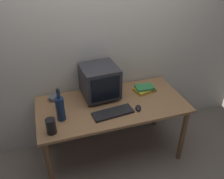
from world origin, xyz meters
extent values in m
plane|color=gray|center=(0.00, 0.00, 0.00)|extent=(6.00, 6.00, 0.00)
cube|color=silver|center=(0.00, 0.45, 1.25)|extent=(4.00, 0.08, 2.50)
cube|color=#9E7047|center=(0.00, 0.00, 0.73)|extent=(1.60, 0.78, 0.03)
cylinder|color=brown|center=(-0.74, -0.33, 0.36)|extent=(0.06, 0.06, 0.71)
cylinder|color=brown|center=(0.74, -0.33, 0.36)|extent=(0.06, 0.06, 0.71)
cylinder|color=brown|center=(-0.74, 0.33, 0.36)|extent=(0.06, 0.06, 0.71)
cylinder|color=brown|center=(0.74, 0.33, 0.36)|extent=(0.06, 0.06, 0.71)
cube|color=#333338|center=(-0.08, 0.19, 0.76)|extent=(0.30, 0.26, 0.03)
cube|color=#333338|center=(-0.08, 0.19, 0.94)|extent=(0.40, 0.40, 0.34)
cube|color=black|center=(-0.07, -0.01, 0.94)|extent=(0.31, 0.03, 0.27)
cube|color=black|center=(-0.05, -0.17, 0.76)|extent=(0.43, 0.19, 0.02)
ellipsoid|color=black|center=(0.23, -0.18, 0.76)|extent=(0.09, 0.11, 0.04)
cylinder|color=navy|center=(-0.55, -0.10, 0.87)|extent=(0.08, 0.08, 0.24)
cylinder|color=navy|center=(-0.55, -0.10, 1.03)|extent=(0.03, 0.03, 0.09)
sphere|color=#262626|center=(-0.55, -0.10, 1.08)|extent=(0.04, 0.04, 0.04)
cylinder|color=#472314|center=(-0.56, 0.09, 0.80)|extent=(0.06, 0.06, 0.11)
cylinder|color=#472314|center=(-0.56, 0.09, 0.87)|extent=(0.02, 0.02, 0.04)
sphere|color=#262626|center=(-0.56, 0.09, 0.89)|extent=(0.02, 0.02, 0.02)
cube|color=gold|center=(0.44, 0.13, 0.76)|extent=(0.26, 0.21, 0.03)
cube|color=#33894C|center=(0.44, 0.13, 0.79)|extent=(0.22, 0.15, 0.03)
cylinder|color=#595B66|center=(-0.58, 0.27, 0.77)|extent=(0.12, 0.12, 0.04)
cylinder|color=black|center=(-0.66, -0.27, 0.82)|extent=(0.09, 0.09, 0.15)
camera|label=1|loc=(-0.62, -1.95, 2.19)|focal=37.05mm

